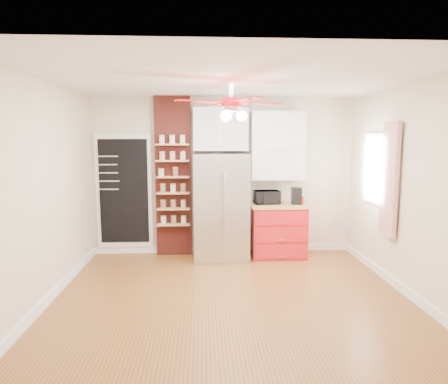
{
  "coord_description": "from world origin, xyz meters",
  "views": [
    {
      "loc": [
        -0.36,
        -4.89,
        2.0
      ],
      "look_at": [
        -0.04,
        0.9,
        1.22
      ],
      "focal_mm": 32.0,
      "sensor_mm": 36.0,
      "label": 1
    }
  ],
  "objects": [
    {
      "name": "window",
      "position": [
        2.23,
        0.9,
        1.55
      ],
      "size": [
        0.04,
        0.75,
        1.05
      ],
      "primitive_type": "cube",
      "color": "white",
      "rests_on": "wall_right"
    },
    {
      "name": "upper_shelf_unit",
      "position": [
        0.92,
        1.85,
        1.88
      ],
      "size": [
        0.9,
        0.3,
        1.15
      ],
      "primitive_type": "cube",
      "color": "white",
      "rests_on": "wall_back"
    },
    {
      "name": "red_cabinet",
      "position": [
        0.92,
        1.68,
        0.45
      ],
      "size": [
        0.94,
        0.64,
        0.9
      ],
      "color": "red",
      "rests_on": "floor"
    },
    {
      "name": "chalkboard",
      "position": [
        -1.7,
        1.96,
        1.1
      ],
      "size": [
        0.95,
        0.05,
        1.95
      ],
      "color": "white",
      "rests_on": "wall_back"
    },
    {
      "name": "ceiling",
      "position": [
        0.0,
        0.0,
        2.7
      ],
      "size": [
        4.5,
        4.5,
        0.0
      ],
      "primitive_type": "plane",
      "color": "white",
      "rests_on": "wall_back"
    },
    {
      "name": "wall_front",
      "position": [
        0.0,
        -2.0,
        1.35
      ],
      "size": [
        4.5,
        0.02,
        2.7
      ],
      "primitive_type": "cube",
      "color": "beige",
      "rests_on": "floor"
    },
    {
      "name": "canister_right",
      "position": [
        1.29,
        1.75,
        0.97
      ],
      "size": [
        0.11,
        0.11,
        0.14
      ],
      "primitive_type": "cylinder",
      "rotation": [
        0.0,
        0.0,
        -0.17
      ],
      "color": "#A7090E",
      "rests_on": "red_cabinet"
    },
    {
      "name": "curtain",
      "position": [
        2.18,
        0.35,
        1.45
      ],
      "size": [
        0.06,
        0.4,
        1.55
      ],
      "primitive_type": "cube",
      "color": "red",
      "rests_on": "wall_right"
    },
    {
      "name": "pantry_jar_oats",
      "position": [
        -1.04,
        1.78,
        1.43
      ],
      "size": [
        0.12,
        0.12,
        0.12
      ],
      "primitive_type": "cylinder",
      "rotation": [
        0.0,
        0.0,
        -0.28
      ],
      "color": "beige",
      "rests_on": "brick_pillar"
    },
    {
      "name": "wall_left",
      "position": [
        -2.25,
        0.0,
        1.35
      ],
      "size": [
        0.02,
        4.0,
        2.7
      ],
      "primitive_type": "cube",
      "color": "beige",
      "rests_on": "floor"
    },
    {
      "name": "fridge",
      "position": [
        -0.05,
        1.63,
        0.88
      ],
      "size": [
        0.9,
        0.7,
        1.75
      ],
      "primitive_type": "cube",
      "color": "silver",
      "rests_on": "floor"
    },
    {
      "name": "floor",
      "position": [
        0.0,
        0.0,
        0.0
      ],
      "size": [
        4.5,
        4.5,
        0.0
      ],
      "primitive_type": "plane",
      "color": "brown",
      "rests_on": "ground"
    },
    {
      "name": "ceiling_fan",
      "position": [
        0.0,
        0.0,
        2.42
      ],
      "size": [
        1.4,
        1.4,
        0.44
      ],
      "color": "silver",
      "rests_on": "ceiling"
    },
    {
      "name": "upper_glass_cabinet",
      "position": [
        -0.05,
        1.82,
        2.15
      ],
      "size": [
        0.9,
        0.35,
        0.7
      ],
      "primitive_type": "cube",
      "color": "white",
      "rests_on": "wall_back"
    },
    {
      "name": "pantry_jar_beans",
      "position": [
        -0.81,
        1.77,
        1.44
      ],
      "size": [
        0.11,
        0.11,
        0.14
      ],
      "primitive_type": "cylinder",
      "rotation": [
        0.0,
        0.0,
        0.2
      ],
      "color": "#895D45",
      "rests_on": "brick_pillar"
    },
    {
      "name": "brick_pillar",
      "position": [
        -0.85,
        1.92,
        1.35
      ],
      "size": [
        0.6,
        0.16,
        2.7
      ],
      "primitive_type": "cube",
      "color": "maroon",
      "rests_on": "floor"
    },
    {
      "name": "wall_back",
      "position": [
        0.0,
        2.0,
        1.35
      ],
      "size": [
        4.5,
        0.02,
        2.7
      ],
      "primitive_type": "cube",
      "color": "beige",
      "rests_on": "floor"
    },
    {
      "name": "canister_left",
      "position": [
        1.29,
        1.61,
        0.97
      ],
      "size": [
        0.13,
        0.13,
        0.14
      ],
      "primitive_type": "cylinder",
      "rotation": [
        0.0,
        0.0,
        -0.43
      ],
      "color": "#B31B09",
      "rests_on": "red_cabinet"
    },
    {
      "name": "coffee_maker",
      "position": [
        1.21,
        1.64,
        1.04
      ],
      "size": [
        0.17,
        0.19,
        0.28
      ],
      "primitive_type": "cube",
      "rotation": [
        0.0,
        0.0,
        -0.06
      ],
      "color": "black",
      "rests_on": "red_cabinet"
    },
    {
      "name": "toaster_oven",
      "position": [
        0.73,
        1.72,
        1.01
      ],
      "size": [
        0.43,
        0.32,
        0.23
      ],
      "primitive_type": "imported",
      "rotation": [
        0.0,
        0.0,
        0.1
      ],
      "color": "black",
      "rests_on": "red_cabinet"
    },
    {
      "name": "wall_right",
      "position": [
        2.25,
        0.0,
        1.35
      ],
      "size": [
        0.02,
        4.0,
        2.7
      ],
      "primitive_type": "cube",
      "color": "beige",
      "rests_on": "floor"
    }
  ]
}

